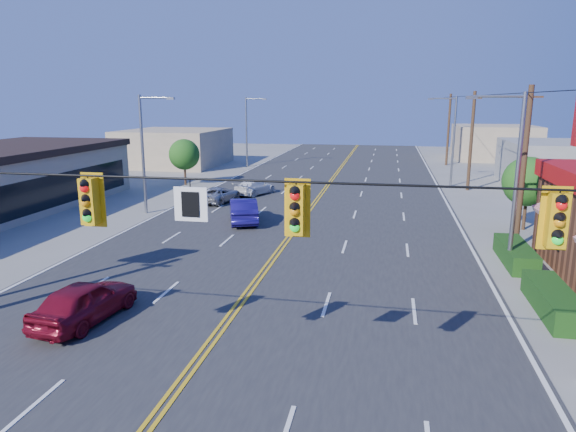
% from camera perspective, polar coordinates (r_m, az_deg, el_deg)
% --- Properties ---
extents(ground, '(160.00, 160.00, 0.00)m').
position_cam_1_polar(ground, '(13.81, -14.71, -21.27)').
color(ground, gray).
rests_on(ground, ground).
extents(road, '(20.00, 120.00, 0.06)m').
position_cam_1_polar(road, '(31.60, 1.05, -1.19)').
color(road, '#2D2D30').
rests_on(road, ground).
extents(signal_span, '(24.32, 0.34, 9.00)m').
position_cam_1_polar(signal_span, '(11.89, -16.55, -1.16)').
color(signal_span, '#47301E').
rests_on(signal_span, ground).
extents(streetlight_se, '(2.55, 0.25, 8.00)m').
position_cam_1_polar(streetlight_se, '(25.01, 23.69, 4.50)').
color(streetlight_se, gray).
rests_on(streetlight_se, ground).
extents(streetlight_ne, '(2.55, 0.25, 8.00)m').
position_cam_1_polar(streetlight_ne, '(48.61, 17.72, 8.46)').
color(streetlight_ne, gray).
rests_on(streetlight_ne, ground).
extents(streetlight_sw, '(2.55, 0.25, 8.00)m').
position_cam_1_polar(streetlight_sw, '(36.15, -15.58, 7.33)').
color(streetlight_sw, gray).
rests_on(streetlight_sw, ground).
extents(streetlight_nw, '(2.55, 0.25, 8.00)m').
position_cam_1_polar(streetlight_nw, '(60.48, -4.45, 9.74)').
color(streetlight_nw, gray).
rests_on(streetlight_nw, ground).
extents(utility_pole_near, '(0.28, 0.28, 8.40)m').
position_cam_1_polar(utility_pole_near, '(29.23, 24.69, 4.83)').
color(utility_pole_near, '#47301E').
rests_on(utility_pole_near, ground).
extents(utility_pole_mid, '(0.28, 0.28, 8.40)m').
position_cam_1_polar(utility_pole_mid, '(46.84, 19.68, 7.80)').
color(utility_pole_mid, '#47301E').
rests_on(utility_pole_mid, ground).
extents(utility_pole_far, '(0.28, 0.28, 8.40)m').
position_cam_1_polar(utility_pole_far, '(64.66, 17.40, 9.12)').
color(utility_pole_far, '#47301E').
rests_on(utility_pole_far, ground).
extents(tree_kfc_rear, '(2.94, 2.94, 4.41)m').
position_cam_1_polar(tree_kfc_rear, '(33.56, 25.11, 3.48)').
color(tree_kfc_rear, '#47301E').
rests_on(tree_kfc_rear, ground).
extents(tree_west, '(2.80, 2.80, 4.20)m').
position_cam_1_polar(tree_west, '(48.10, -11.45, 6.71)').
color(tree_west, '#47301E').
rests_on(tree_west, ground).
extents(bld_west_far, '(11.00, 12.00, 4.20)m').
position_cam_1_polar(bld_west_far, '(63.72, -12.49, 7.46)').
color(bld_west_far, tan).
rests_on(bld_west_far, ground).
extents(bld_east_far, '(10.00, 10.00, 4.40)m').
position_cam_1_polar(bld_east_far, '(73.69, 21.95, 7.60)').
color(bld_east_far, tan).
rests_on(bld_east_far, ground).
extents(car_magenta, '(2.21, 4.48, 1.47)m').
position_cam_1_polar(car_magenta, '(19.48, -21.64, -8.94)').
color(car_magenta, maroon).
rests_on(car_magenta, ground).
extents(car_blue, '(3.07, 4.97, 1.55)m').
position_cam_1_polar(car_blue, '(32.66, -4.99, 0.56)').
color(car_blue, navy).
rests_on(car_blue, ground).
extents(car_white, '(3.17, 4.45, 1.20)m').
position_cam_1_polar(car_white, '(42.24, -3.69, 3.12)').
color(car_white, white).
rests_on(car_white, ground).
extents(car_silver, '(2.77, 4.55, 1.18)m').
position_cam_1_polar(car_silver, '(39.29, -7.68, 2.29)').
color(car_silver, '#A3A2A7').
rests_on(car_silver, ground).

